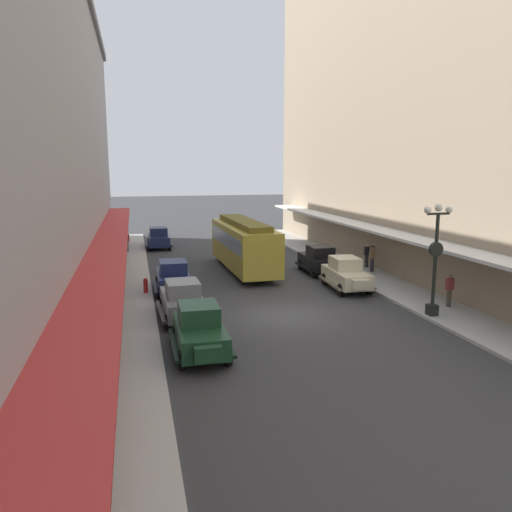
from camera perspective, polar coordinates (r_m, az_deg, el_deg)
name	(u,v)px	position (r m, az deg, el deg)	size (l,w,h in m)	color
ground_plane	(287,315)	(23.42, 3.56, -6.89)	(200.00, 200.00, 0.00)	#38383A
sidewalk_left	(122,326)	(22.40, -15.24, -7.84)	(3.00, 60.00, 0.15)	#B7B5AD
sidewalk_right	(428,303)	(26.56, 19.26, -5.21)	(3.00, 60.00, 0.15)	#B7B5AD
building_row_left	(39,117)	(21.69, -23.84, 14.56)	(4.30, 60.00, 17.69)	#939399
building_row_right	(496,27)	(28.05, 26.10, 22.73)	(4.30, 60.00, 26.86)	gray
parked_car_0	(346,273)	(28.49, 10.40, -1.97)	(2.31, 4.32, 1.84)	beige
parked_car_1	(159,238)	(42.98, -11.23, 2.11)	(2.14, 4.26, 1.84)	#19234C
parked_car_2	(319,259)	(32.55, 7.30, -0.36)	(2.22, 4.29, 1.84)	black
parked_car_3	(200,329)	(18.68, -6.54, -8.40)	(2.16, 4.27, 1.84)	#193D23
parked_car_4	(182,299)	(22.83, -8.53, -4.98)	(2.25, 4.30, 1.84)	slate
parked_car_5	(173,276)	(27.68, -9.59, -2.31)	(2.16, 4.27, 1.84)	#19234C
streetcar	(244,243)	(32.75, -1.41, 1.49)	(2.75, 9.66, 3.46)	gold
lamp_post_with_clock	(436,255)	(23.70, 20.09, 0.13)	(1.42, 0.44, 5.16)	black
fire_hydrant	(146,285)	(27.46, -12.68, -3.33)	(0.24, 0.24, 0.82)	#B21E19
pedestrian_0	(107,281)	(27.19, -16.84, -2.74)	(0.36, 0.24, 1.64)	slate
pedestrian_1	(127,241)	(41.12, -14.71, 1.66)	(0.36, 0.24, 1.64)	slate
pedestrian_2	(449,290)	(25.86, 21.51, -3.68)	(0.36, 0.24, 1.64)	#4C4238
pedestrian_3	(372,258)	(33.03, 13.31, -0.28)	(0.36, 0.28, 1.67)	#2D2D33
pedestrian_4	(367,255)	(34.35, 12.71, 0.10)	(0.36, 0.24, 1.64)	#2D2D33
pedestrian_5	(117,244)	(39.81, -15.76, 1.34)	(0.36, 0.24, 1.64)	slate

